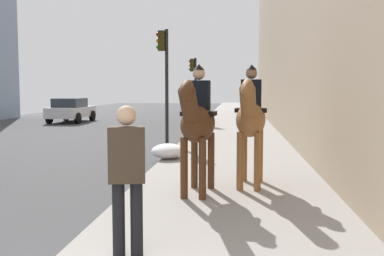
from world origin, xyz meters
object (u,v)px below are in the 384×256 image
(car_near_lane, at_px, (71,110))
(traffic_light_far_curb, at_px, (194,80))
(mounted_horse_near, at_px, (197,122))
(mounted_horse_far, at_px, (251,118))
(traffic_light_near_curb, at_px, (164,68))
(pedestrian_greeting, at_px, (127,171))

(car_near_lane, bearing_deg, traffic_light_far_curb, -96.17)
(mounted_horse_near, distance_m, car_near_lane, 20.66)
(mounted_horse_far, xyz_separation_m, traffic_light_far_curb, (16.79, 2.68, 1.05))
(car_near_lane, relative_size, traffic_light_near_curb, 1.00)
(car_near_lane, distance_m, traffic_light_near_curb, 12.82)
(car_near_lane, bearing_deg, traffic_light_near_curb, -143.77)
(mounted_horse_far, bearing_deg, traffic_light_far_curb, -165.49)
(traffic_light_far_curb, bearing_deg, car_near_lane, 82.70)
(traffic_light_near_curb, distance_m, traffic_light_far_curb, 9.42)
(mounted_horse_near, bearing_deg, mounted_horse_far, 134.53)
(mounted_horse_far, bearing_deg, mounted_horse_near, -46.03)
(mounted_horse_far, relative_size, car_near_lane, 0.58)
(pedestrian_greeting, xyz_separation_m, traffic_light_near_curb, (11.27, 1.37, 1.63))
(car_near_lane, bearing_deg, mounted_horse_near, -152.51)
(car_near_lane, xyz_separation_m, traffic_light_far_curb, (-0.95, -7.44, 1.74))
(pedestrian_greeting, distance_m, traffic_light_near_curb, 11.47)
(mounted_horse_near, relative_size, car_near_lane, 0.57)
(pedestrian_greeting, relative_size, traffic_light_near_curb, 0.42)
(pedestrian_greeting, height_order, traffic_light_far_curb, traffic_light_far_curb)
(mounted_horse_far, distance_m, traffic_light_near_curb, 8.01)
(mounted_horse_near, relative_size, traffic_light_far_curb, 0.63)
(traffic_light_far_curb, bearing_deg, mounted_horse_far, -170.93)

